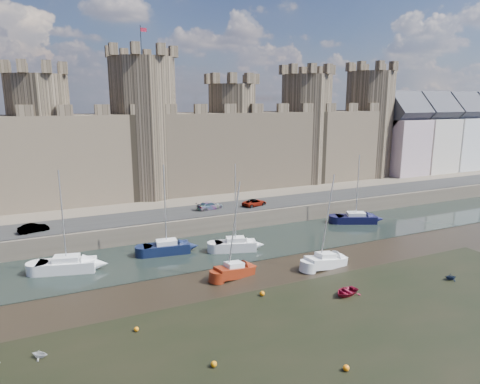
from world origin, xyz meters
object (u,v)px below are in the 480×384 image
(car_3, at_px, (255,203))
(sailboat_5, at_px, (325,261))
(sailboat_3, at_px, (356,218))
(car_1, at_px, (33,228))
(sailboat_0, at_px, (67,265))
(sailboat_4, at_px, (234,270))
(sailboat_1, at_px, (167,247))
(car_2, at_px, (210,206))
(sailboat_2, at_px, (235,245))

(car_3, xyz_separation_m, sailboat_5, (-0.95, -20.07, -2.30))
(sailboat_5, bearing_deg, sailboat_3, 34.91)
(car_1, xyz_separation_m, sailboat_0, (3.25, -8.77, -2.21))
(sailboat_4, bearing_deg, sailboat_1, 103.64)
(car_2, bearing_deg, car_3, -108.78)
(sailboat_3, bearing_deg, car_2, -177.72)
(sailboat_1, bearing_deg, sailboat_3, 9.13)
(car_2, height_order, sailboat_4, sailboat_4)
(car_1, bearing_deg, sailboat_2, -129.55)
(car_3, bearing_deg, sailboat_2, 127.89)
(sailboat_3, xyz_separation_m, sailboat_4, (-25.46, -10.80, -0.05))
(car_2, height_order, sailboat_3, sailboat_3)
(sailboat_0, distance_m, sailboat_2, 19.87)
(car_1, relative_size, car_2, 0.85)
(car_2, height_order, sailboat_5, sailboat_5)
(car_2, bearing_deg, sailboat_5, -174.64)
(car_3, height_order, sailboat_1, sailboat_1)
(car_2, xyz_separation_m, sailboat_5, (6.11, -21.06, -2.34))
(car_3, relative_size, sailboat_3, 0.38)
(car_1, distance_m, sailboat_3, 45.70)
(sailboat_0, distance_m, sailboat_1, 11.63)
(sailboat_1, relative_size, sailboat_4, 1.06)
(sailboat_2, distance_m, sailboat_4, 8.00)
(car_1, bearing_deg, sailboat_5, -137.99)
(car_2, distance_m, sailboat_2, 12.20)
(sailboat_2, relative_size, sailboat_3, 1.05)
(car_1, relative_size, car_3, 0.87)
(car_3, xyz_separation_m, sailboat_3, (13.89, -7.40, -2.25))
(car_1, bearing_deg, car_2, -101.64)
(car_2, height_order, sailboat_1, sailboat_1)
(car_1, height_order, sailboat_5, sailboat_5)
(sailboat_0, bearing_deg, car_3, 32.33)
(sailboat_2, xyz_separation_m, sailboat_5, (7.23, -9.11, -0.10))
(sailboat_0, bearing_deg, sailboat_1, 18.52)
(car_3, bearing_deg, car_1, 75.49)
(sailboat_0, xyz_separation_m, sailboat_4, (16.41, -8.98, -0.10))
(car_2, height_order, car_3, car_2)
(sailboat_3, bearing_deg, sailboat_5, -115.39)
(sailboat_3, relative_size, sailboat_5, 0.98)
(car_1, height_order, sailboat_0, sailboat_0)
(sailboat_4, bearing_deg, car_2, 64.44)
(car_1, bearing_deg, sailboat_1, -132.98)
(sailboat_0, xyz_separation_m, sailboat_5, (27.03, -10.84, -0.10))
(sailboat_3, bearing_deg, car_1, -164.64)
(car_2, xyz_separation_m, sailboat_3, (20.94, -8.39, -2.29))
(car_3, bearing_deg, sailboat_1, 101.60)
(car_1, relative_size, sailboat_3, 0.33)
(car_3, xyz_separation_m, sailboat_2, (-8.18, -10.95, -2.20))
(car_3, height_order, sailboat_2, sailboat_2)
(car_1, relative_size, sailboat_1, 0.32)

